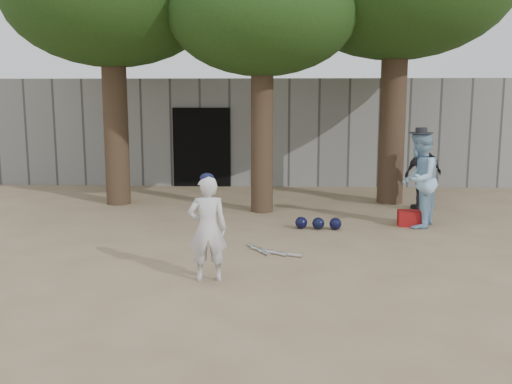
{
  "coord_description": "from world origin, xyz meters",
  "views": [
    {
      "loc": [
        0.97,
        -8.07,
        2.43
      ],
      "look_at": [
        0.6,
        1.0,
        0.95
      ],
      "focal_mm": 40.0,
      "sensor_mm": 36.0,
      "label": 1
    }
  ],
  "objects_px": {
    "red_bag": "(409,218)",
    "boy_player": "(208,229)",
    "spectator_dark": "(423,174)",
    "spectator_blue": "(419,180)"
  },
  "relations": [
    {
      "from": "boy_player",
      "to": "spectator_dark",
      "type": "bearing_deg",
      "value": -135.2
    },
    {
      "from": "boy_player",
      "to": "spectator_blue",
      "type": "height_order",
      "value": "spectator_blue"
    },
    {
      "from": "boy_player",
      "to": "spectator_blue",
      "type": "relative_size",
      "value": 0.78
    },
    {
      "from": "spectator_blue",
      "to": "red_bag",
      "type": "bearing_deg",
      "value": -93.97
    },
    {
      "from": "spectator_dark",
      "to": "spectator_blue",
      "type": "bearing_deg",
      "value": 50.2
    },
    {
      "from": "red_bag",
      "to": "boy_player",
      "type": "bearing_deg",
      "value": -134.64
    },
    {
      "from": "spectator_blue",
      "to": "spectator_dark",
      "type": "xyz_separation_m",
      "value": [
        0.53,
        1.81,
        -0.12
      ]
    },
    {
      "from": "boy_player",
      "to": "red_bag",
      "type": "height_order",
      "value": "boy_player"
    },
    {
      "from": "spectator_blue",
      "to": "red_bag",
      "type": "relative_size",
      "value": 4.37
    },
    {
      "from": "spectator_dark",
      "to": "red_bag",
      "type": "distance_m",
      "value": 1.96
    }
  ]
}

